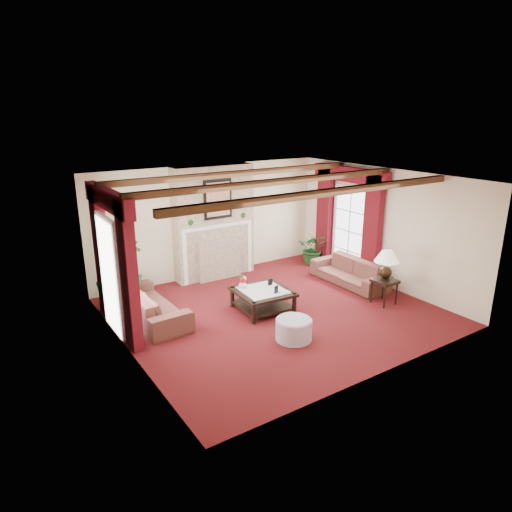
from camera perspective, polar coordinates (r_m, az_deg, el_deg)
floor at (r=9.34m, az=2.43°, el=-6.98°), size 6.00×6.00×0.00m
ceiling at (r=8.57m, az=2.66°, el=9.66°), size 6.00×6.00×0.00m
back_wall at (r=11.13m, az=-5.77°, el=4.39°), size 6.00×0.02×2.70m
left_wall at (r=7.59m, az=-16.20°, el=-2.63°), size 0.02×5.50×2.70m
right_wall at (r=10.83m, az=15.57°, el=3.45°), size 0.02×5.50×2.70m
ceiling_beams at (r=8.58m, az=2.66°, el=9.26°), size 6.00×3.00×0.12m
fireplace at (r=10.72m, az=-5.49°, el=11.22°), size 2.00×0.52×2.70m
french_door_left at (r=8.31m, az=-18.57°, el=4.51°), size 0.10×1.10×2.16m
french_door_right at (r=11.32m, az=11.99°, el=8.35°), size 0.10×1.10×2.16m
curtains_left at (r=8.26m, az=-18.12°, el=7.46°), size 0.20×2.40×2.55m
curtains_right at (r=11.19m, az=11.72°, el=10.44°), size 0.20×2.40×2.55m
sofa_left at (r=9.11m, az=-13.05°, el=-5.25°), size 2.15×0.75×0.83m
sofa_right at (r=10.90m, az=11.63°, el=-1.46°), size 1.97×0.58×0.77m
potted_palm at (r=9.68m, az=-16.60°, el=-3.88°), size 1.07×1.72×0.91m
small_plant at (r=12.15m, az=7.17°, el=0.50°), size 1.61×1.61×0.66m
coffee_table at (r=9.32m, az=0.85°, el=-5.56°), size 1.13×1.13×0.43m
side_table at (r=9.99m, az=15.69°, el=-4.30°), size 0.46×0.46×0.53m
ottoman at (r=8.23m, az=4.74°, el=-9.15°), size 0.65×0.65×0.38m
table_lamp at (r=9.79m, az=15.98°, el=-1.08°), size 0.51×0.51×0.65m
flower_vase at (r=9.32m, az=-1.66°, el=-3.56°), size 0.22×0.23×0.17m
book at (r=9.06m, az=2.87°, el=-3.85°), size 0.21×0.09×0.28m
photo_frame_a at (r=9.07m, az=2.53°, el=-4.22°), size 0.12×0.06×0.16m
photo_frame_b at (r=9.47m, az=1.78°, el=-3.31°), size 0.10×0.03×0.13m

